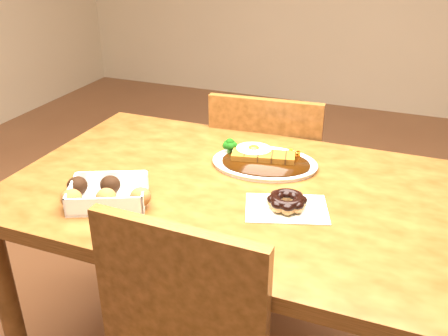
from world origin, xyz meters
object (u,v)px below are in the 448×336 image
at_px(donut_box, 106,193).
at_px(pon_de_ring, 287,202).
at_px(chair_far, 269,184).
at_px(katsu_curry_plate, 263,160).
at_px(table, 226,215).

xyz_separation_m(donut_box, pon_de_ring, (0.45, 0.14, -0.01)).
bearing_deg(chair_far, katsu_curry_plate, 97.99).
bearing_deg(chair_far, table, 88.28).
height_order(katsu_curry_plate, donut_box, katsu_curry_plate).
relative_size(table, pon_de_ring, 4.95).
distance_m(table, chair_far, 0.56).
height_order(table, donut_box, donut_box).
distance_m(table, katsu_curry_plate, 0.20).
xyz_separation_m(table, pon_de_ring, (0.19, -0.07, 0.12)).
bearing_deg(pon_de_ring, katsu_curry_plate, 120.96).
bearing_deg(katsu_curry_plate, chair_far, 102.71).
bearing_deg(katsu_curry_plate, table, -110.03).
bearing_deg(donut_box, pon_de_ring, 17.30).
distance_m(katsu_curry_plate, pon_de_ring, 0.26).
distance_m(table, pon_de_ring, 0.24).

